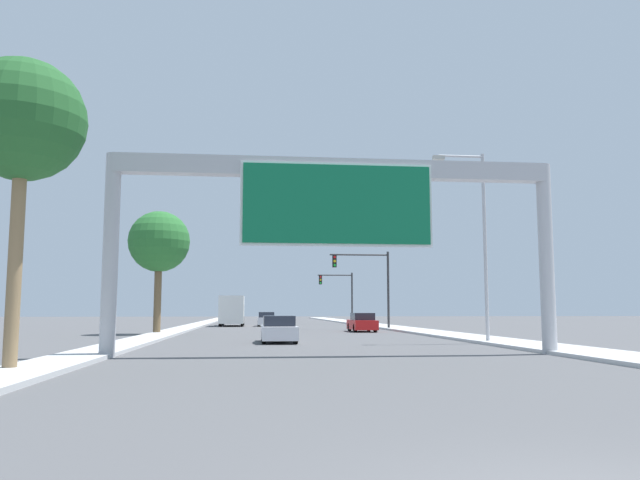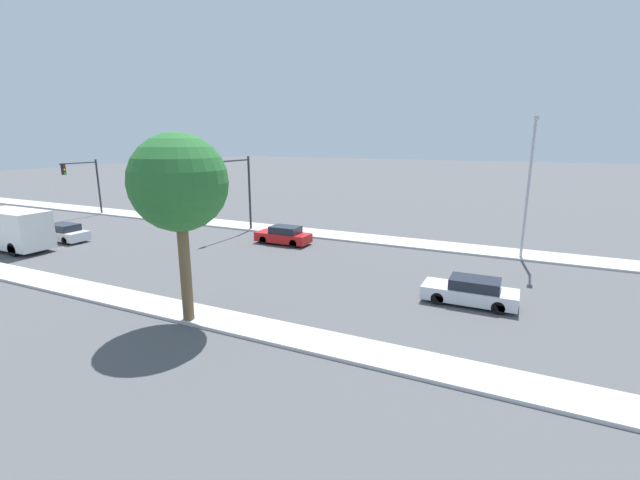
# 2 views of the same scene
# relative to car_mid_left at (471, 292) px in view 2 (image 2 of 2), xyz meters

# --- Properties ---
(sidewalk_right) EXTENTS (3.00, 120.00, 0.15)m
(sidewalk_right) POSITION_rel_car_mid_left_xyz_m (11.25, 32.43, -0.58)
(sidewalk_right) COLOR beige
(sidewalk_right) RESTS_ON ground
(car_mid_left) EXTENTS (1.78, 4.62, 1.37)m
(car_mid_left) POSITION_rel_car_mid_left_xyz_m (0.00, 0.00, 0.00)
(car_mid_left) COLOR silver
(car_mid_left) RESTS_ON ground
(car_mid_right) EXTENTS (1.76, 4.65, 1.44)m
(car_mid_right) POSITION_rel_car_mid_left_xyz_m (-0.00, 31.90, 0.03)
(car_mid_right) COLOR silver
(car_mid_right) RESTS_ON ground
(car_far_center) EXTENTS (1.75, 4.42, 1.43)m
(car_far_center) POSITION_rel_car_mid_left_xyz_m (7.00, 15.04, 0.02)
(car_far_center) COLOR red
(car_far_center) RESTS_ON ground
(truck_box_primary) EXTENTS (2.44, 7.94, 3.06)m
(truck_box_primary) POSITION_rel_car_mid_left_xyz_m (-3.50, 32.78, 0.91)
(truck_box_primary) COLOR white
(truck_box_primary) RESTS_ON ground
(traffic_light_near_intersection) EXTENTS (5.19, 0.32, 6.69)m
(traffic_light_near_intersection) POSITION_rel_car_mid_left_xyz_m (8.65, 20.43, 3.90)
(traffic_light_near_intersection) COLOR #2D2D30
(traffic_light_near_intersection) RESTS_ON ground
(traffic_light_mid_block) EXTENTS (4.18, 0.32, 6.03)m
(traffic_light_mid_block) POSITION_rel_car_mid_left_xyz_m (8.92, 40.43, 3.41)
(traffic_light_mid_block) COLOR #2D2D30
(traffic_light_mid_block) RESTS_ON ground
(palm_tree_background) EXTENTS (4.22, 4.22, 8.50)m
(palm_tree_background) POSITION_rel_car_mid_left_xyz_m (-7.88, 11.38, 5.67)
(palm_tree_background) COLOR brown
(palm_tree_background) RESTS_ON ground
(street_lamp_right) EXTENTS (2.72, 0.28, 9.67)m
(street_lamp_right) POSITION_rel_car_mid_left_xyz_m (10.04, -2.17, 5.00)
(street_lamp_right) COLOR #B2B2B7
(street_lamp_right) RESTS_ON ground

